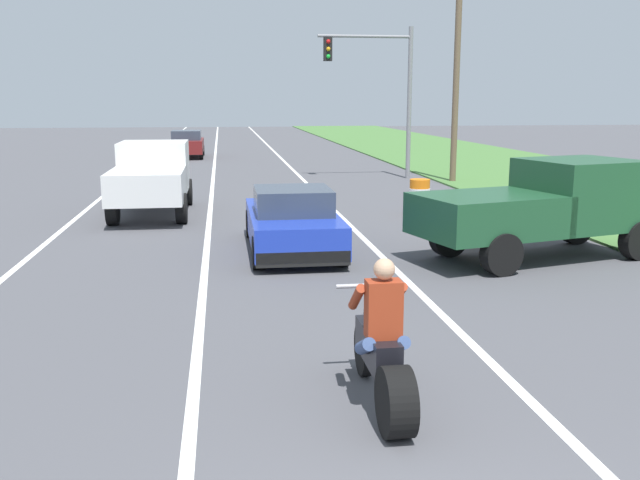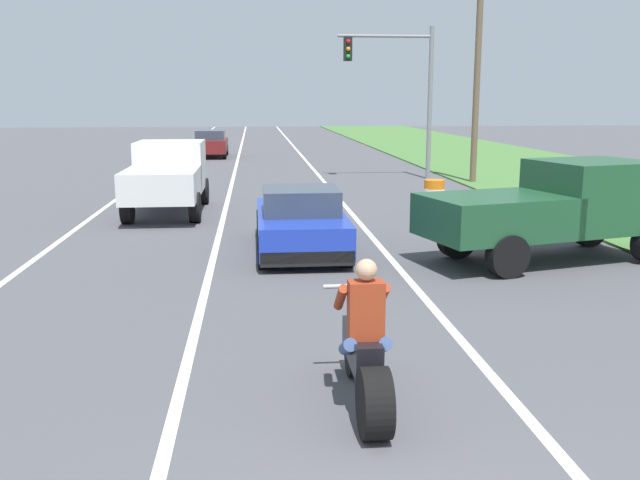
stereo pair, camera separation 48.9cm
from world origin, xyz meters
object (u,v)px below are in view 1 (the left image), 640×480
traffic_light_mast_near (382,80)px  construction_barrel_mid (419,197)px  distant_car_far_ahead (187,144)px  pickup_truck_left_lane_white (152,175)px  construction_barrel_nearest (467,220)px  pickup_truck_right_shoulder_dark_green (542,204)px  motorcycle_with_rider (383,355)px  sports_car_blue (292,222)px

traffic_light_mast_near → construction_barrel_mid: 9.76m
distant_car_far_ahead → pickup_truck_left_lane_white: bearing=-90.2°
distant_car_far_ahead → construction_barrel_mid: bearing=-70.6°
construction_barrel_nearest → construction_barrel_mid: (-0.01, 3.84, 0.00)m
pickup_truck_right_shoulder_dark_green → distant_car_far_ahead: pickup_truck_right_shoulder_dark_green is taller
motorcycle_with_rider → construction_barrel_nearest: bearing=65.1°
pickup_truck_right_shoulder_dark_green → construction_barrel_mid: bearing=99.3°
pickup_truck_right_shoulder_dark_green → distant_car_far_ahead: (-8.26, 26.44, -0.33)m
motorcycle_with_rider → pickup_truck_left_lane_white: size_ratio=0.46×
pickup_truck_left_lane_white → construction_barrel_nearest: pickup_truck_left_lane_white is taller
pickup_truck_left_lane_white → construction_barrel_nearest: size_ratio=4.80×
pickup_truck_right_shoulder_dark_green → construction_barrel_nearest: pickup_truck_right_shoulder_dark_green is taller
sports_car_blue → construction_barrel_mid: (4.00, 4.28, -0.13)m
construction_barrel_mid → distant_car_far_ahead: bearing=109.4°
pickup_truck_left_lane_white → construction_barrel_mid: bearing=-8.5°
sports_car_blue → pickup_truck_left_lane_white: size_ratio=0.90×
construction_barrel_mid → distant_car_far_ahead: size_ratio=0.25×
sports_car_blue → traffic_light_mast_near: 14.64m
traffic_light_mast_near → sports_car_blue: bearing=-110.4°
pickup_truck_left_lane_white → pickup_truck_right_shoulder_dark_green: (8.32, -6.75, 0.00)m
sports_car_blue → distant_car_far_ahead: bearing=97.6°
motorcycle_with_rider → pickup_truck_left_lane_white: pickup_truck_left_lane_white is taller
sports_car_blue → pickup_truck_right_shoulder_dark_green: pickup_truck_right_shoulder_dark_green is taller
construction_barrel_nearest → construction_barrel_mid: same height
motorcycle_with_rider → construction_barrel_nearest: 9.18m
pickup_truck_right_shoulder_dark_green → construction_barrel_nearest: (-0.92, 1.81, -0.60)m
sports_car_blue → traffic_light_mast_near: (4.97, 13.36, 3.31)m
construction_barrel_nearest → construction_barrel_mid: bearing=90.1°
construction_barrel_mid → motorcycle_with_rider: bearing=-107.6°
motorcycle_with_rider → construction_barrel_nearest: size_ratio=2.21×
pickup_truck_left_lane_white → distant_car_far_ahead: bearing=89.8°
sports_car_blue → pickup_truck_right_shoulder_dark_green: bearing=-15.6°
pickup_truck_right_shoulder_dark_green → construction_barrel_nearest: size_ratio=5.14×
traffic_light_mast_near → construction_barrel_mid: size_ratio=6.00×
sports_car_blue → construction_barrel_nearest: bearing=6.3°
motorcycle_with_rider → distant_car_far_ahead: bearing=96.0°
pickup_truck_right_shoulder_dark_green → construction_barrel_nearest: bearing=116.8°
pickup_truck_right_shoulder_dark_green → sports_car_blue: bearing=164.4°
pickup_truck_right_shoulder_dark_green → construction_barrel_nearest: 2.12m
construction_barrel_nearest → motorcycle_with_rider: bearing=-114.9°
motorcycle_with_rider → pickup_truck_right_shoulder_dark_green: size_ratio=0.43×
motorcycle_with_rider → construction_barrel_nearest: motorcycle_with_rider is taller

